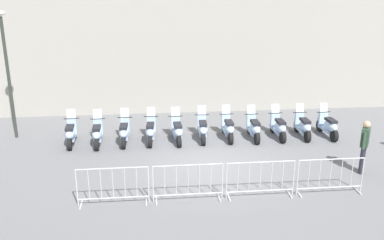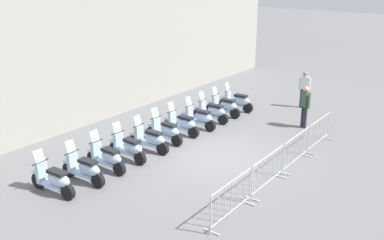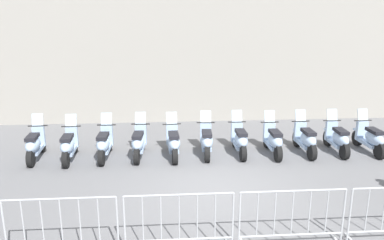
% 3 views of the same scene
% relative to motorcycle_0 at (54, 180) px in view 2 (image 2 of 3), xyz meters
% --- Properties ---
extents(ground_plane, '(120.00, 120.00, 0.00)m').
position_rel_motorcycle_0_xyz_m(ground_plane, '(5.16, -1.97, -0.45)').
color(ground_plane, slate).
extents(motorcycle_0, '(0.63, 1.72, 1.24)m').
position_rel_motorcycle_0_xyz_m(motorcycle_0, '(0.00, 0.00, 0.00)').
color(motorcycle_0, black).
rests_on(motorcycle_0, ground).
extents(motorcycle_1, '(0.60, 1.72, 1.24)m').
position_rel_motorcycle_0_xyz_m(motorcycle_1, '(1.00, -0.05, 0.00)').
color(motorcycle_1, black).
rests_on(motorcycle_1, ground).
extents(motorcycle_2, '(0.56, 1.73, 1.24)m').
position_rel_motorcycle_0_xyz_m(motorcycle_2, '(1.98, 0.12, 0.00)').
color(motorcycle_2, black).
rests_on(motorcycle_2, ground).
extents(motorcycle_3, '(0.56, 1.72, 1.24)m').
position_rel_motorcycle_0_xyz_m(motorcycle_3, '(2.96, 0.23, 0.00)').
color(motorcycle_3, black).
rests_on(motorcycle_3, ground).
extents(motorcycle_4, '(0.62, 1.72, 1.24)m').
position_rel_motorcycle_0_xyz_m(motorcycle_4, '(3.97, 0.24, 0.00)').
color(motorcycle_4, black).
rests_on(motorcycle_4, ground).
extents(motorcycle_5, '(0.56, 1.72, 1.24)m').
position_rel_motorcycle_0_xyz_m(motorcycle_5, '(4.94, 0.43, 0.00)').
color(motorcycle_5, black).
rests_on(motorcycle_5, ground).
extents(motorcycle_6, '(0.56, 1.73, 1.24)m').
position_rel_motorcycle_0_xyz_m(motorcycle_6, '(5.94, 0.52, 0.00)').
color(motorcycle_6, black).
rests_on(motorcycle_6, ground).
extents(motorcycle_7, '(0.56, 1.73, 1.24)m').
position_rel_motorcycle_0_xyz_m(motorcycle_7, '(6.93, 0.50, 0.00)').
color(motorcycle_7, black).
rests_on(motorcycle_7, ground).
extents(motorcycle_8, '(0.57, 1.73, 1.24)m').
position_rel_motorcycle_0_xyz_m(motorcycle_8, '(7.92, 0.62, 0.00)').
color(motorcycle_8, black).
rests_on(motorcycle_8, ground).
extents(motorcycle_9, '(0.56, 1.73, 1.24)m').
position_rel_motorcycle_0_xyz_m(motorcycle_9, '(8.91, 0.71, 0.00)').
color(motorcycle_9, black).
rests_on(motorcycle_9, ground).
extents(motorcycle_10, '(0.60, 1.72, 1.24)m').
position_rel_motorcycle_0_xyz_m(motorcycle_10, '(9.91, 0.74, 0.00)').
color(motorcycle_10, black).
rests_on(motorcycle_10, ground).
extents(barrier_segment_0, '(1.93, 0.59, 1.07)m').
position_rel_motorcycle_0_xyz_m(barrier_segment_0, '(2.34, -4.53, 0.07)').
color(barrier_segment_0, '#B2B5B7').
rests_on(barrier_segment_0, ground).
extents(barrier_segment_1, '(1.93, 0.59, 1.07)m').
position_rel_motorcycle_0_xyz_m(barrier_segment_1, '(4.35, -4.36, 0.07)').
color(barrier_segment_1, '#B2B5B7').
rests_on(barrier_segment_1, ground).
extents(barrier_segment_2, '(1.93, 0.59, 1.07)m').
position_rel_motorcycle_0_xyz_m(barrier_segment_2, '(6.36, -4.18, 0.07)').
color(barrier_segment_2, '#B2B5B7').
rests_on(barrier_segment_2, ground).
extents(barrier_segment_3, '(1.93, 0.59, 1.07)m').
position_rel_motorcycle_0_xyz_m(barrier_segment_3, '(8.38, -4.00, 0.07)').
color(barrier_segment_3, '#B2B5B7').
rests_on(barrier_segment_3, ground).
extents(officer_near_row_end, '(0.37, 0.49, 1.73)m').
position_rel_motorcycle_0_xyz_m(officer_near_row_end, '(9.87, -2.62, 0.53)').
color(officer_near_row_end, '#23232D').
rests_on(officer_near_row_end, ground).
extents(officer_mid_plaza, '(0.34, 0.52, 1.73)m').
position_rel_motorcycle_0_xyz_m(officer_mid_plaza, '(12.38, -1.27, 0.53)').
color(officer_mid_plaza, '#23232D').
rests_on(officer_mid_plaza, ground).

